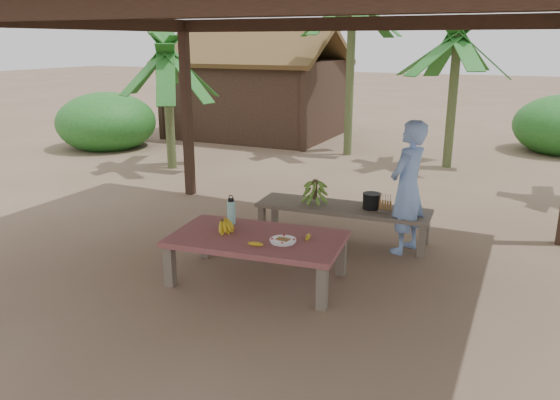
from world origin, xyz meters
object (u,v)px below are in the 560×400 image
at_px(work_table, 257,242).
at_px(woman, 408,188).
at_px(bench, 343,210).
at_px(water_flask, 231,212).
at_px(plate, 283,241).
at_px(ripe_banana_bunch, 222,225).
at_px(cooking_pot, 372,201).

xyz_separation_m(work_table, woman, (1.24, 1.51, 0.37)).
bearing_deg(bench, water_flask, -126.70).
bearing_deg(plate, bench, 86.63).
xyz_separation_m(ripe_banana_bunch, woman, (1.64, 1.54, 0.23)).
height_order(water_flask, woman, woman).
distance_m(work_table, plate, 0.34).
xyz_separation_m(bench, cooking_pot, (0.36, 0.06, 0.15)).
distance_m(bench, plate, 1.63).
bearing_deg(work_table, plate, -15.22).
bearing_deg(water_flask, work_table, -28.29).
height_order(plate, water_flask, water_flask).
xyz_separation_m(work_table, ripe_banana_bunch, (-0.41, -0.03, 0.14)).
height_order(work_table, woman, woman).
xyz_separation_m(plate, woman, (0.91, 1.56, 0.29)).
distance_m(work_table, ripe_banana_bunch, 0.43).
height_order(work_table, bench, work_table).
bearing_deg(woman, bench, -77.34).
xyz_separation_m(ripe_banana_bunch, plate, (0.73, -0.02, -0.06)).
bearing_deg(plate, cooking_pot, 74.98).
distance_m(work_table, woman, 1.99).
relative_size(plate, woman, 0.17).
bearing_deg(woman, plate, -13.42).
bearing_deg(woman, cooking_pot, -87.87).
distance_m(ripe_banana_bunch, plate, 0.73).
height_order(ripe_banana_bunch, water_flask, water_flask).
bearing_deg(ripe_banana_bunch, work_table, 3.61).
bearing_deg(work_table, ripe_banana_bunch, 177.19).
xyz_separation_m(work_table, water_flask, (-0.45, 0.24, 0.21)).
relative_size(bench, cooking_pot, 10.00).
xyz_separation_m(water_flask, woman, (1.68, 1.27, 0.16)).
relative_size(work_table, water_flask, 5.63).
distance_m(work_table, water_flask, 0.55).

